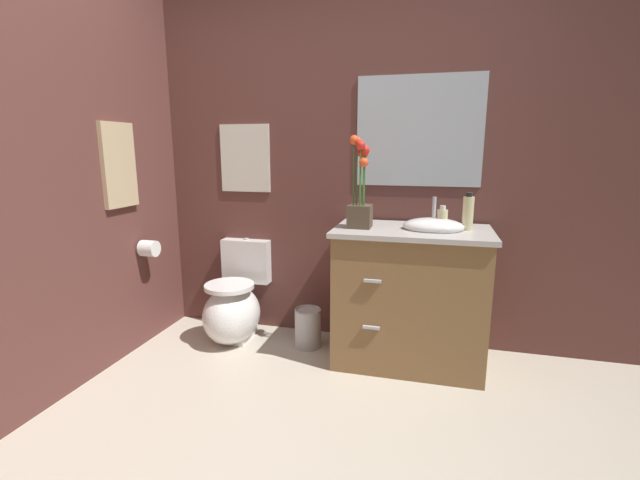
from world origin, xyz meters
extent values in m
cube|color=brown|center=(0.20, 1.62, 1.25)|extent=(3.93, 0.05, 2.50)
cube|color=brown|center=(-1.29, 0.48, 1.25)|extent=(0.05, 4.47, 2.50)
ellipsoid|color=white|center=(-0.68, 1.28, 0.20)|extent=(0.38, 0.48, 0.40)
cube|color=white|center=(-0.68, 1.33, 0.09)|extent=(0.22, 0.26, 0.18)
cube|color=white|center=(-0.68, 1.56, 0.52)|extent=(0.36, 0.13, 0.32)
cylinder|color=white|center=(-0.68, 1.26, 0.42)|extent=(0.34, 0.34, 0.03)
cylinder|color=#B7B7BC|center=(-0.68, 1.56, 0.68)|extent=(0.04, 0.04, 0.02)
cube|color=brown|center=(0.54, 1.30, 0.42)|extent=(0.90, 0.52, 0.84)
cube|color=#BCB7B2|center=(0.54, 1.30, 0.85)|extent=(0.94, 0.56, 0.03)
ellipsoid|color=white|center=(0.66, 1.30, 0.89)|extent=(0.36, 0.26, 0.10)
cylinder|color=#B7B7BC|center=(0.66, 1.46, 0.96)|extent=(0.02, 0.02, 0.18)
cube|color=#B7B7BC|center=(0.34, 1.03, 0.60)|extent=(0.10, 0.02, 0.02)
cube|color=#B7B7BC|center=(0.34, 1.03, 0.32)|extent=(0.10, 0.02, 0.02)
cube|color=#4C3D2D|center=(0.22, 1.26, 0.94)|extent=(0.14, 0.14, 0.14)
cylinder|color=#386B2D|center=(0.25, 1.25, 1.17)|extent=(0.01, 0.01, 0.33)
sphere|color=red|center=(0.25, 1.25, 1.33)|extent=(0.06, 0.06, 0.06)
cylinder|color=#386B2D|center=(0.24, 1.28, 1.16)|extent=(0.01, 0.01, 0.31)
sphere|color=#EA4C23|center=(0.24, 1.28, 1.31)|extent=(0.06, 0.06, 0.06)
cylinder|color=#386B2D|center=(0.22, 1.28, 1.16)|extent=(0.01, 0.01, 0.31)
sphere|color=red|center=(0.22, 1.28, 1.32)|extent=(0.06, 0.06, 0.06)
cylinder|color=#386B2D|center=(0.20, 1.27, 1.19)|extent=(0.01, 0.01, 0.38)
sphere|color=#EA4C23|center=(0.20, 1.27, 1.38)|extent=(0.06, 0.06, 0.06)
cylinder|color=#386B2D|center=(0.18, 1.24, 1.20)|extent=(0.01, 0.01, 0.39)
sphere|color=#EA4C23|center=(0.18, 1.24, 1.39)|extent=(0.06, 0.06, 0.06)
cylinder|color=#386B2D|center=(0.22, 1.22, 1.18)|extent=(0.01, 0.01, 0.35)
sphere|color=red|center=(0.22, 1.22, 1.36)|extent=(0.06, 0.06, 0.06)
cylinder|color=#386B2D|center=(0.24, 1.23, 1.13)|extent=(0.01, 0.01, 0.26)
sphere|color=#EA4C23|center=(0.24, 1.23, 1.26)|extent=(0.06, 0.06, 0.06)
cylinder|color=beige|center=(0.85, 1.33, 0.97)|extent=(0.06, 0.06, 0.20)
cylinder|color=black|center=(0.85, 1.33, 1.08)|extent=(0.04, 0.04, 0.02)
cylinder|color=beige|center=(0.71, 1.31, 0.93)|extent=(0.06, 0.06, 0.12)
cylinder|color=silver|center=(0.71, 1.31, 1.00)|extent=(0.03, 0.03, 0.02)
cylinder|color=#B7B7BC|center=(-0.14, 1.33, 0.13)|extent=(0.18, 0.18, 0.26)
torus|color=#B7B7BC|center=(-0.14, 1.33, 0.27)|extent=(0.18, 0.18, 0.01)
cube|color=silver|center=(-0.68, 1.59, 1.27)|extent=(0.38, 0.01, 0.48)
cube|color=#B2BCC6|center=(0.54, 1.59, 1.45)|extent=(0.80, 0.01, 0.70)
cube|color=tan|center=(-1.25, 0.98, 1.24)|extent=(0.03, 0.28, 0.52)
cylinder|color=white|center=(-1.19, 1.13, 0.68)|extent=(0.11, 0.11, 0.11)
camera|label=1|loc=(0.65, -1.35, 1.34)|focal=24.38mm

